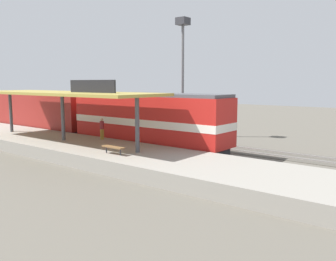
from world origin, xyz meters
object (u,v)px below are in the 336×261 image
at_px(locomotive, 148,120).
at_px(light_mast, 183,52).
at_px(passenger_carriage_single, 27,111).
at_px(freight_car, 143,118).
at_px(person_waiting, 102,128).
at_px(platform_bench, 113,147).

relative_size(locomotive, light_mast, 1.23).
height_order(passenger_carriage_single, freight_car, passenger_carriage_single).
distance_m(passenger_carriage_single, person_waiting, 15.56).
bearing_deg(light_mast, platform_bench, -161.15).
relative_size(platform_bench, freight_car, 0.14).
xyz_separation_m(passenger_carriage_single, light_mast, (7.80, -15.73, 6.08)).
bearing_deg(locomotive, light_mast, 16.19).
bearing_deg(freight_car, light_mast, -37.43).
distance_m(platform_bench, freight_car, 12.81).
height_order(platform_bench, person_waiting, person_waiting).
distance_m(platform_bench, light_mast, 16.20).
relative_size(locomotive, freight_car, 1.20).
distance_m(locomotive, light_mast, 10.09).
distance_m(passenger_carriage_single, light_mast, 18.59).
relative_size(platform_bench, passenger_carriage_single, 0.08).
bearing_deg(locomotive, freight_car, 45.70).
bearing_deg(platform_bench, passenger_carriage_single, 73.64).
xyz_separation_m(passenger_carriage_single, freight_car, (4.60, -13.29, -0.34)).
bearing_deg(passenger_carriage_single, platform_bench, -106.36).
bearing_deg(light_mast, passenger_carriage_single, 116.37).
distance_m(locomotive, passenger_carriage_single, 18.00).
relative_size(freight_car, light_mast, 1.03).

